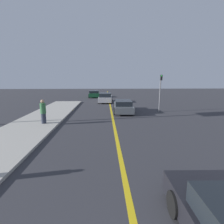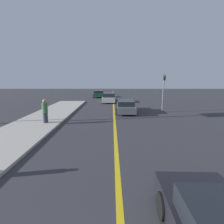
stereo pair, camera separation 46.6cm
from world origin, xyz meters
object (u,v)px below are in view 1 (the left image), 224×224
Objects in this scene: pedestrian_mid_group at (43,112)px; car_parked_left_lot at (94,94)px; car_ahead_center at (123,106)px; car_far_distant at (105,98)px; traffic_light at (160,89)px.

car_parked_left_lot is at bearing 82.55° from pedestrian_mid_group.
car_ahead_center reaches higher than car_parked_left_lot.
car_far_distant is at bearing 105.43° from car_ahead_center.
car_far_distant is at bearing -76.09° from car_parked_left_lot.
traffic_light is at bearing -64.97° from car_parked_left_lot.
car_ahead_center is 1.26× the size of traffic_light.
car_far_distant is at bearing 125.88° from traffic_light.
car_parked_left_lot is 17.00m from traffic_light.
car_ahead_center is 15.48m from car_parked_left_lot.
car_ahead_center is 4.20m from traffic_light.
car_far_distant is 2.47× the size of pedestrian_mid_group.
car_parked_left_lot is 2.56× the size of pedestrian_mid_group.
pedestrian_mid_group is 0.47× the size of traffic_light.
pedestrian_mid_group is 11.51m from traffic_light.
pedestrian_mid_group reaches higher than car_parked_left_lot.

